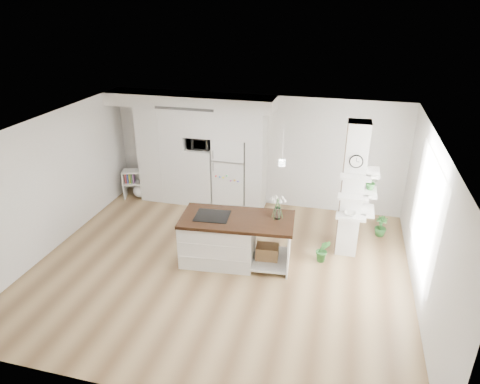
# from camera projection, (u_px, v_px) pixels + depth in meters

# --- Properties ---
(floor) EXTENTS (7.00, 6.00, 0.01)m
(floor) POSITION_uv_depth(u_px,v_px,m) (220.00, 267.00, 8.19)
(floor) COLOR tan
(floor) RESTS_ON ground
(room) EXTENTS (7.04, 6.04, 2.72)m
(room) POSITION_uv_depth(u_px,v_px,m) (218.00, 178.00, 7.41)
(room) COLOR white
(room) RESTS_ON ground
(cabinet_wall) EXTENTS (4.00, 0.71, 2.70)m
(cabinet_wall) POSITION_uv_depth(u_px,v_px,m) (194.00, 144.00, 10.24)
(cabinet_wall) COLOR white
(cabinet_wall) RESTS_ON floor
(refrigerator) EXTENTS (0.78, 0.69, 1.75)m
(refrigerator) POSITION_uv_depth(u_px,v_px,m) (231.00, 172.00, 10.30)
(refrigerator) COLOR white
(refrigerator) RESTS_ON floor
(column) EXTENTS (0.69, 0.90, 2.70)m
(column) POSITION_uv_depth(u_px,v_px,m) (357.00, 192.00, 8.08)
(column) COLOR silver
(column) RESTS_ON floor
(window) EXTENTS (0.00, 2.40, 2.40)m
(window) POSITION_uv_depth(u_px,v_px,m) (426.00, 211.00, 7.04)
(window) COLOR white
(window) RESTS_ON room
(pendant_light) EXTENTS (0.12, 0.12, 0.10)m
(pendant_light) POSITION_uv_depth(u_px,v_px,m) (319.00, 170.00, 7.05)
(pendant_light) COLOR white
(pendant_light) RESTS_ON room
(kitchen_island) EXTENTS (2.20, 1.20, 1.52)m
(kitchen_island) POSITION_uv_depth(u_px,v_px,m) (225.00, 238.00, 8.22)
(kitchen_island) COLOR white
(kitchen_island) RESTS_ON floor
(bookshelf) EXTENTS (0.69, 0.52, 0.73)m
(bookshelf) POSITION_uv_depth(u_px,v_px,m) (137.00, 186.00, 10.94)
(bookshelf) COLOR white
(bookshelf) RESTS_ON floor
(floor_plant_a) EXTENTS (0.28, 0.23, 0.50)m
(floor_plant_a) POSITION_uv_depth(u_px,v_px,m) (323.00, 250.00, 8.27)
(floor_plant_a) COLOR #286528
(floor_plant_a) RESTS_ON floor
(floor_plant_b) EXTENTS (0.28, 0.28, 0.45)m
(floor_plant_b) POSITION_uv_depth(u_px,v_px,m) (381.00, 226.00, 9.19)
(floor_plant_b) COLOR #286528
(floor_plant_b) RESTS_ON floor
(microwave) EXTENTS (0.54, 0.37, 0.30)m
(microwave) POSITION_uv_depth(u_px,v_px,m) (200.00, 143.00, 10.13)
(microwave) COLOR #2D2D2D
(microwave) RESTS_ON cabinet_wall
(shelf_plant) EXTENTS (0.27, 0.23, 0.30)m
(shelf_plant) POSITION_uv_depth(u_px,v_px,m) (371.00, 182.00, 8.10)
(shelf_plant) COLOR #286528
(shelf_plant) RESTS_ON column
(decor_bowl) EXTENTS (0.22, 0.22, 0.05)m
(decor_bowl) POSITION_uv_depth(u_px,v_px,m) (350.00, 214.00, 8.04)
(decor_bowl) COLOR white
(decor_bowl) RESTS_ON column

